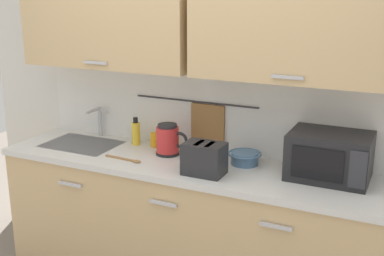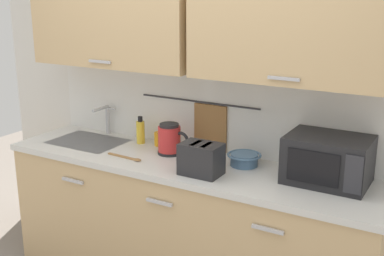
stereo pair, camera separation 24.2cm
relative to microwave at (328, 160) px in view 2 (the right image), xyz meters
name	(u,v)px [view 2 (the right image)]	position (x,y,z in m)	size (l,w,h in m)	color
counter_unit	(185,224)	(-0.88, -0.11, -0.58)	(2.53, 0.64, 0.90)	tan
back_wall_assembly	(204,60)	(-0.87, 0.12, 0.49)	(3.70, 0.41, 2.50)	silver
sink_faucet	(106,116)	(-1.70, 0.12, 0.01)	(0.09, 0.17, 0.22)	#B2B5BA
microwave	(328,160)	(0.00, 0.00, 0.00)	(0.46, 0.35, 0.27)	black
electric_kettle	(170,139)	(-1.04, -0.03, -0.03)	(0.23, 0.16, 0.21)	black
dish_soap_bottle	(141,131)	(-1.35, 0.07, -0.05)	(0.06, 0.06, 0.20)	yellow
mug_near_sink	(160,139)	(-1.20, 0.09, -0.09)	(0.12, 0.08, 0.09)	orange
mixing_bowl	(244,159)	(-0.52, 0.01, -0.09)	(0.21, 0.21, 0.08)	#4C7093
toaster	(201,159)	(-0.68, -0.25, -0.04)	(0.26, 0.17, 0.19)	#232326
wooden_spoon	(128,158)	(-1.22, -0.25, -0.13)	(0.28, 0.05, 0.01)	#9E7042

